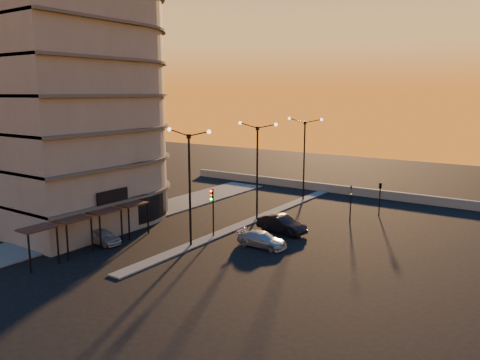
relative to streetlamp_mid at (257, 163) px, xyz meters
The scene contains 14 objects.
ground 11.46m from the streetlamp_mid, 90.00° to the right, with size 120.00×120.00×0.00m, color black.
sidewalk_west 13.30m from the streetlamp_mid, 150.26° to the right, with size 5.00×40.00×0.12m, color #535350.
median 5.53m from the streetlamp_mid, 90.00° to the left, with size 1.20×36.00×0.12m, color #535350.
parapet 16.91m from the streetlamp_mid, 82.87° to the left, with size 44.00×0.50×1.00m, color slate.
building 18.31m from the streetlamp_mid, 144.54° to the right, with size 14.35×17.08×25.00m.
streetlamp_near 10.00m from the streetlamp_mid, 90.00° to the right, with size 4.32×0.32×9.51m.
streetlamp_mid is the anchor object (origin of this frame).
streetlamp_far 10.00m from the streetlamp_mid, 90.00° to the left, with size 4.32×0.32×9.51m.
traffic_light_main 7.62m from the streetlamp_mid, 90.00° to the right, with size 0.28×0.44×4.25m.
signal_east_a 9.67m from the streetlamp_mid, 26.57° to the left, with size 0.13×0.16×3.60m.
signal_east_b 12.67m from the streetlamp_mid, 40.10° to the left, with size 0.42×1.99×3.60m.
car_hatchback 15.88m from the streetlamp_mid, 115.51° to the right, with size 1.49×3.70×1.26m, color #B4B9BD.
car_sedan 6.88m from the streetlamp_mid, 31.16° to the right, with size 1.62×4.66×1.53m, color black.
car_wagon 9.75m from the streetlamp_mid, 54.96° to the right, with size 1.71×4.20×1.22m, color #AAABB2.
Camera 1 is at (23.71, -27.65, 12.21)m, focal length 35.00 mm.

